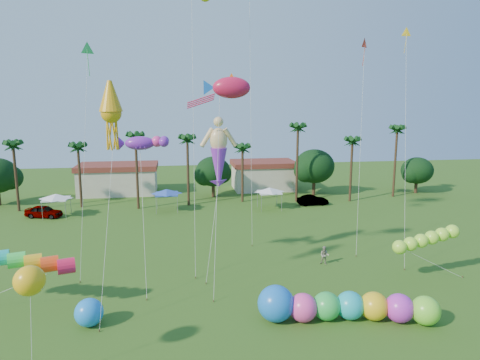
{
  "coord_description": "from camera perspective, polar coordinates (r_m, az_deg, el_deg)",
  "views": [
    {
      "loc": [
        -4.55,
        -20.41,
        14.6
      ],
      "look_at": [
        0.0,
        10.0,
        9.0
      ],
      "focal_mm": 32.0,
      "sensor_mm": 36.0,
      "label": 1
    }
  ],
  "objects": [
    {
      "name": "tree_line",
      "position": [
        65.73,
        -1.31,
        1.28
      ],
      "size": [
        69.46,
        8.91,
        11.0
      ],
      "color": "#3A2819",
      "rests_on": "ground"
    },
    {
      "name": "buildings_row",
      "position": [
        71.54,
        -7.2,
        0.09
      ],
      "size": [
        35.0,
        7.0,
        4.0
      ],
      "color": "beige",
      "rests_on": "ground"
    },
    {
      "name": "tent_row",
      "position": [
        57.99,
        -9.76,
        -1.63
      ],
      "size": [
        31.0,
        4.0,
        0.6
      ],
      "color": "white",
      "rests_on": "ground"
    },
    {
      "name": "car_a",
      "position": [
        60.57,
        -24.7,
        -3.83
      ],
      "size": [
        4.95,
        3.02,
        1.57
      ],
      "primitive_type": "imported",
      "rotation": [
        0.0,
        0.0,
        1.3
      ],
      "color": "#4C4C54",
      "rests_on": "ground"
    },
    {
      "name": "car_b",
      "position": [
        62.48,
        9.67,
        -2.67
      ],
      "size": [
        4.43,
        1.7,
        1.44
      ],
      "primitive_type": "imported",
      "rotation": [
        0.0,
        0.0,
        1.61
      ],
      "color": "#4C4C54",
      "rests_on": "ground"
    },
    {
      "name": "spectator_b",
      "position": [
        40.32,
        11.2,
        -9.83
      ],
      "size": [
        1.03,
        0.95,
        1.69
      ],
      "primitive_type": "imported",
      "rotation": [
        0.0,
        0.0,
        -0.49
      ],
      "color": "gray",
      "rests_on": "ground"
    },
    {
      "name": "caterpillar_inflatable",
      "position": [
        30.82,
        13.24,
        -16.07
      ],
      "size": [
        12.15,
        4.35,
        2.48
      ],
      "rotation": [
        0.0,
        0.0,
        -0.18
      ],
      "color": "#FF43A5",
      "rests_on": "ground"
    },
    {
      "name": "blue_ball",
      "position": [
        31.16,
        -19.49,
        -16.31
      ],
      "size": [
        1.87,
        1.87,
        1.87
      ],
      "primitive_type": "sphere",
      "color": "#1B83F3",
      "rests_on": "ground"
    },
    {
      "name": "rainbow_tube",
      "position": [
        33.22,
        -25.59,
        -10.5
      ],
      "size": [
        9.83,
        2.67,
        3.92
      ],
      "color": "#D81842",
      "rests_on": "ground"
    },
    {
      "name": "green_worm",
      "position": [
        37.63,
        20.51,
        -8.39
      ],
      "size": [
        8.96,
        3.53,
        3.65
      ],
      "color": "#AAFA37",
      "rests_on": "ground"
    },
    {
      "name": "orange_ball_kite",
      "position": [
        24.64,
        -26.26,
        -11.96
      ],
      "size": [
        1.84,
        1.84,
        6.48
      ],
      "color": "yellow",
      "rests_on": "ground"
    },
    {
      "name": "merman_kite",
      "position": [
        36.71,
        -2.85,
        3.1
      ],
      "size": [
        2.96,
        4.72,
        12.88
      ],
      "color": "#E7C283",
      "rests_on": "ground"
    },
    {
      "name": "fish_kite",
      "position": [
        34.31,
        -1.13,
        12.2
      ],
      "size": [
        4.62,
        5.49,
        16.67
      ],
      "color": "#CA1640",
      "rests_on": "ground"
    },
    {
      "name": "squid_kite",
      "position": [
        30.28,
        -16.81,
        8.56
      ],
      "size": [
        1.82,
        4.38,
        16.13
      ],
      "color": "orange",
      "rests_on": "ground"
    },
    {
      "name": "lobster_kite",
      "position": [
        35.54,
        -13.2,
        4.81
      ],
      "size": [
        4.45,
        6.3,
        12.16
      ],
      "color": "purple",
      "rests_on": "ground"
    },
    {
      "name": "delta_kite_red",
      "position": [
        45.97,
        16.26,
        16.63
      ],
      "size": [
        2.54,
        5.31,
        20.93
      ],
      "color": "red",
      "rests_on": "ground"
    },
    {
      "name": "delta_kite_yellow",
      "position": [
        42.29,
        21.3,
        17.01
      ],
      "size": [
        1.28,
        3.82,
        21.14
      ],
      "color": "yellow",
      "rests_on": "ground"
    },
    {
      "name": "delta_kite_green",
      "position": [
        38.78,
        -19.68,
        15.67
      ],
      "size": [
        1.74,
        3.92,
        19.53
      ],
      "color": "green",
      "rests_on": "ground"
    }
  ]
}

